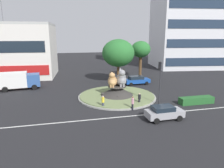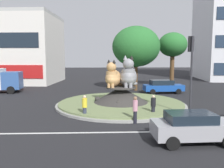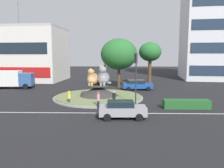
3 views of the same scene
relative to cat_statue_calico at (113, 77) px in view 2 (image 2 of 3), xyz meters
The scene contains 13 objects.
ground_plane 2.66m from the cat_statue_calico, ahead, with size 160.00×160.00×0.00m, color black.
lane_centreline 7.89m from the cat_statue_calico, 84.64° to the right, with size 112.00×0.20×0.01m, color silver.
roundabout_island 2.15m from the cat_statue_calico, ahead, with size 11.49×11.49×1.68m.
cat_statue_calico is the anchor object (origin of this frame).
cat_statue_grey 1.37m from the cat_statue_calico, ahead, with size 1.91×2.77×2.79m.
traffic_light_mast 7.08m from the cat_statue_calico, 42.75° to the right, with size 0.34×0.46×5.70m.
broadleaf_tree_behind_island 10.48m from the cat_statue_calico, 70.38° to the left, with size 6.12×6.12×8.28m.
second_tree_near_tower 15.58m from the cat_statue_calico, 53.80° to the left, with size 4.01×4.01×7.81m.
pedestrian_black_shirt 5.03m from the cat_statue_calico, 53.92° to the right, with size 0.36×0.36×1.54m.
pedestrian_yellow_shirt 4.96m from the cat_statue_calico, 118.25° to the right, with size 0.36×0.36×1.61m.
pedestrian_pink_shirt 6.01m from the cat_statue_calico, 78.13° to the right, with size 0.31×0.31×1.77m.
sedan_on_far_lane 9.46m from the cat_statue_calico, 47.47° to the left, with size 4.78×2.21×1.60m.
parked_car_right 9.97m from the cat_statue_calico, 68.45° to the right, with size 4.13×2.06×1.54m.
Camera 2 is at (-1.57, -20.12, 4.25)m, focal length 36.68 mm.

